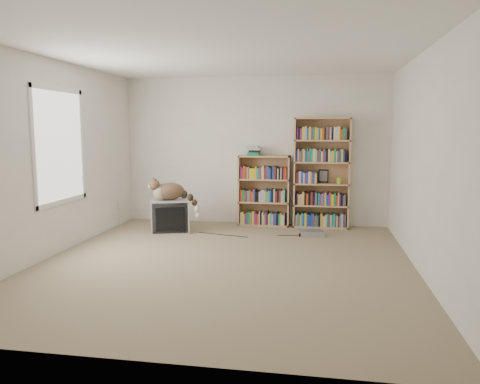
% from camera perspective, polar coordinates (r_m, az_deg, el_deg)
% --- Properties ---
extents(floor, '(4.50, 5.00, 0.01)m').
position_cam_1_polar(floor, '(5.77, -1.80, -8.61)').
color(floor, '#9A8668').
rests_on(floor, ground).
extents(wall_back, '(4.50, 0.02, 2.50)m').
position_cam_1_polar(wall_back, '(8.01, 1.74, 5.03)').
color(wall_back, white).
rests_on(wall_back, floor).
extents(wall_front, '(4.50, 0.02, 2.50)m').
position_cam_1_polar(wall_front, '(3.15, -11.00, 0.86)').
color(wall_front, white).
rests_on(wall_front, floor).
extents(wall_left, '(0.02, 5.00, 2.50)m').
position_cam_1_polar(wall_left, '(6.40, -22.06, 3.81)').
color(wall_left, white).
rests_on(wall_left, floor).
extents(wall_right, '(0.02, 5.00, 2.50)m').
position_cam_1_polar(wall_right, '(5.56, 21.55, 3.35)').
color(wall_right, white).
rests_on(wall_right, floor).
extents(ceiling, '(4.50, 5.00, 0.02)m').
position_cam_1_polar(ceiling, '(5.61, -1.92, 16.71)').
color(ceiling, white).
rests_on(ceiling, wall_back).
extents(window, '(0.02, 1.22, 1.52)m').
position_cam_1_polar(window, '(6.55, -21.12, 5.25)').
color(window, white).
rests_on(window, wall_left).
extents(crt_tv, '(0.73, 0.70, 0.52)m').
position_cam_1_polar(crt_tv, '(7.54, -8.54, -2.83)').
color(crt_tv, '#A4A4A7').
rests_on(crt_tv, floor).
extents(cat, '(0.84, 0.55, 0.59)m').
position_cam_1_polar(cat, '(7.41, -8.16, -0.20)').
color(cat, '#392617').
rests_on(cat, crt_tv).
extents(bookcase_tall, '(0.90, 0.30, 1.80)m').
position_cam_1_polar(bookcase_tall, '(7.82, 9.91, 1.97)').
color(bookcase_tall, tan).
rests_on(bookcase_tall, floor).
extents(bookcase_short, '(0.86, 0.30, 1.18)m').
position_cam_1_polar(bookcase_short, '(7.92, 2.96, -0.18)').
color(bookcase_short, tan).
rests_on(bookcase_short, floor).
extents(book_stack, '(0.22, 0.28, 0.15)m').
position_cam_1_polar(book_stack, '(7.86, 1.72, 5.03)').
color(book_stack, '#B03817').
rests_on(book_stack, bookcase_short).
extents(green_mug, '(0.09, 0.09, 0.10)m').
position_cam_1_polar(green_mug, '(7.82, 12.02, 1.38)').
color(green_mug, '#90AF32').
rests_on(green_mug, bookcase_tall).
extents(framed_print, '(0.16, 0.05, 0.22)m').
position_cam_1_polar(framed_print, '(7.91, 10.13, 1.93)').
color(framed_print, black).
rests_on(framed_print, bookcase_tall).
extents(dvd_player, '(0.42, 0.34, 0.08)m').
position_cam_1_polar(dvd_player, '(7.25, 8.69, -4.98)').
color(dvd_player, '#A8A8AD').
rests_on(dvd_player, floor).
extents(wall_outlet, '(0.01, 0.08, 0.13)m').
position_cam_1_polar(wall_outlet, '(8.21, -14.52, -1.69)').
color(wall_outlet, silver).
rests_on(wall_outlet, wall_left).
extents(floor_cables, '(1.20, 0.70, 0.01)m').
position_cam_1_polar(floor_cables, '(7.19, 2.56, -5.31)').
color(floor_cables, black).
rests_on(floor_cables, floor).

